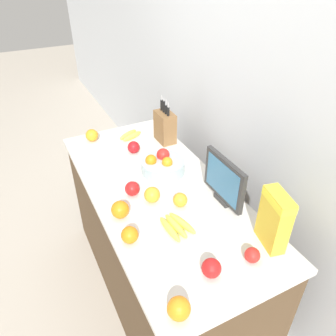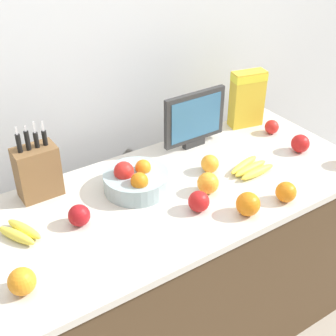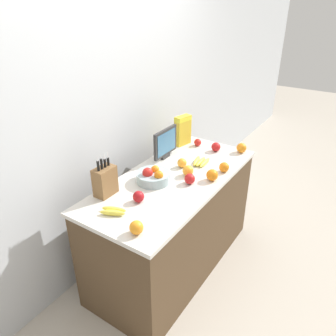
{
  "view_description": "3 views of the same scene",
  "coord_description": "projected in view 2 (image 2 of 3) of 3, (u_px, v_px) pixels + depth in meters",
  "views": [
    {
      "loc": [
        1.3,
        -0.59,
        1.97
      ],
      "look_at": [
        0.03,
        0.05,
        1.0
      ],
      "focal_mm": 35.0,
      "sensor_mm": 36.0,
      "label": 1
    },
    {
      "loc": [
        -0.86,
        -1.23,
        1.93
      ],
      "look_at": [
        -0.02,
        0.05,
        0.94
      ],
      "focal_mm": 50.0,
      "sensor_mm": 36.0,
      "label": 2
    },
    {
      "loc": [
        -1.85,
        -1.17,
        2.09
      ],
      "look_at": [
        -0.07,
        0.01,
        0.97
      ],
      "focal_mm": 35.0,
      "sensor_mm": 36.0,
      "label": 3
    }
  ],
  "objects": [
    {
      "name": "ground_plane",
      "position": [
        177.0,
        332.0,
        2.31
      ],
      "size": [
        14.0,
        14.0,
        0.0
      ],
      "primitive_type": "plane",
      "color": "#B2A899"
    },
    {
      "name": "wall_back",
      "position": [
        105.0,
        42.0,
        2.0
      ],
      "size": [
        9.0,
        0.06,
        2.6
      ],
      "color": "silver",
      "rests_on": "ground_plane"
    },
    {
      "name": "counter",
      "position": [
        178.0,
        269.0,
        2.07
      ],
      "size": [
        1.59,
        0.71,
        0.86
      ],
      "color": "#4C3823",
      "rests_on": "ground_plane"
    },
    {
      "name": "knife_block",
      "position": [
        37.0,
        171.0,
        1.75
      ],
      "size": [
        0.16,
        0.1,
        0.31
      ],
      "color": "brown",
      "rests_on": "counter"
    },
    {
      "name": "small_monitor",
      "position": [
        195.0,
        118.0,
        2.05
      ],
      "size": [
        0.31,
        0.03,
        0.26
      ],
      "color": "#2D2D2D",
      "rests_on": "counter"
    },
    {
      "name": "cereal_box",
      "position": [
        247.0,
        96.0,
        2.22
      ],
      "size": [
        0.17,
        0.1,
        0.27
      ],
      "rotation": [
        0.0,
        0.0,
        -0.22
      ],
      "color": "gold",
      "rests_on": "counter"
    },
    {
      "name": "fruit_bowl",
      "position": [
        136.0,
        180.0,
        1.82
      ],
      "size": [
        0.26,
        0.26,
        0.13
      ],
      "color": "#99B2B7",
      "rests_on": "counter"
    },
    {
      "name": "banana_bunch_left",
      "position": [
        251.0,
        168.0,
        1.94
      ],
      "size": [
        0.19,
        0.13,
        0.03
      ],
      "rotation": [
        0.0,
        0.0,
        3.28
      ],
      "color": "yellow",
      "rests_on": "counter"
    },
    {
      "name": "banana_bunch_right",
      "position": [
        20.0,
        232.0,
        1.6
      ],
      "size": [
        0.13,
        0.18,
        0.04
      ],
      "rotation": [
        0.0,
        0.0,
        2.06
      ],
      "color": "yellow",
      "rests_on": "counter"
    },
    {
      "name": "apple_near_bananas",
      "position": [
        300.0,
        144.0,
        2.06
      ],
      "size": [
        0.08,
        0.08,
        0.08
      ],
      "primitive_type": "sphere",
      "color": "red",
      "rests_on": "counter"
    },
    {
      "name": "apple_leftmost",
      "position": [
        199.0,
        201.0,
        1.71
      ],
      "size": [
        0.08,
        0.08,
        0.08
      ],
      "primitive_type": "sphere",
      "color": "red",
      "rests_on": "counter"
    },
    {
      "name": "apple_middle",
      "position": [
        272.0,
        127.0,
        2.21
      ],
      "size": [
        0.07,
        0.07,
        0.07
      ],
      "primitive_type": "sphere",
      "color": "red",
      "rests_on": "counter"
    },
    {
      "name": "apple_rear",
      "position": [
        79.0,
        215.0,
        1.64
      ],
      "size": [
        0.08,
        0.08,
        0.08
      ],
      "primitive_type": "sphere",
      "color": "#A31419",
      "rests_on": "counter"
    },
    {
      "name": "orange_front_center",
      "position": [
        210.0,
        164.0,
        1.93
      ],
      "size": [
        0.08,
        0.08,
        0.08
      ],
      "primitive_type": "sphere",
      "color": "orange",
      "rests_on": "counter"
    },
    {
      "name": "orange_by_cereal",
      "position": [
        208.0,
        183.0,
        1.8
      ],
      "size": [
        0.08,
        0.08,
        0.08
      ],
      "primitive_type": "sphere",
      "color": "orange",
      "rests_on": "counter"
    },
    {
      "name": "orange_front_left",
      "position": [
        248.0,
        204.0,
        1.69
      ],
      "size": [
        0.09,
        0.09,
        0.09
      ],
      "primitive_type": "sphere",
      "color": "orange",
      "rests_on": "counter"
    },
    {
      "name": "orange_mid_left",
      "position": [
        286.0,
        192.0,
        1.76
      ],
      "size": [
        0.08,
        0.08,
        0.08
      ],
      "primitive_type": "sphere",
      "color": "orange",
      "rests_on": "counter"
    },
    {
      "name": "orange_near_bowl",
      "position": [
        22.0,
        281.0,
        1.37
      ],
      "size": [
        0.08,
        0.08,
        0.08
      ],
      "primitive_type": "sphere",
      "color": "orange",
      "rests_on": "counter"
    }
  ]
}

